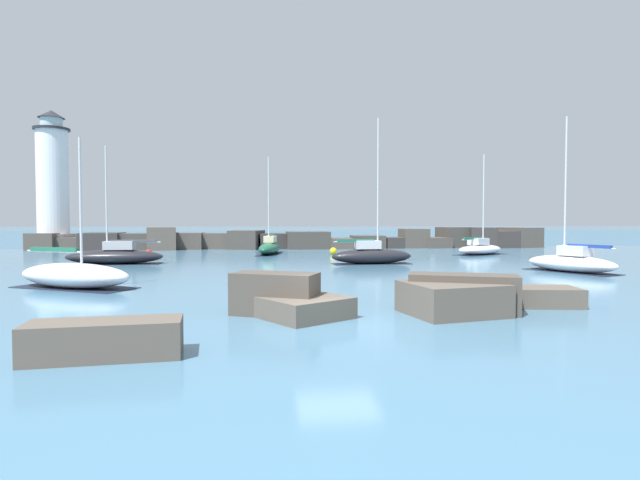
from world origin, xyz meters
TOP-DOWN VIEW (x-y plane):
  - ground_plane at (0.00, 0.00)m, footprint 600.00×600.00m
  - open_sea_beyond at (0.00, 105.11)m, footprint 400.00×116.00m
  - breakwater_jetty at (2.01, 45.08)m, footprint 61.07×7.35m
  - lighthouse at (-26.84, 46.33)m, footprint 4.67×4.67m
  - foreground_rocks at (1.60, 1.59)m, footprint 17.74×8.16m
  - sailboat_moored_0 at (5.90, 22.38)m, footprint 6.39×2.25m
  - sailboat_moored_1 at (-13.60, 24.35)m, footprint 7.23×2.40m
  - sailboat_moored_2 at (-1.75, 34.84)m, footprint 3.06×7.80m
  - sailboat_moored_3 at (18.76, 31.67)m, footprint 6.40×5.16m
  - sailboat_moored_4 at (17.43, 14.99)m, footprint 4.50×6.42m
  - sailboat_moored_5 at (-11.56, 10.51)m, footprint 6.89×5.07m
  - mooring_buoy_orange_near at (4.47, 33.41)m, footprint 0.70×0.70m
  - mooring_buoy_far_side at (-13.41, 34.49)m, footprint 0.56×0.56m

SIDE VIEW (x-z plane):
  - ground_plane at x=0.00m, z-range 0.00..0.00m
  - open_sea_beyond at x=0.00m, z-range 0.00..0.01m
  - mooring_buoy_far_side at x=-13.41m, z-range -0.10..0.66m
  - mooring_buoy_orange_near at x=4.47m, z-range -0.10..0.80m
  - foreground_rocks at x=1.60m, z-range -0.20..1.28m
  - sailboat_moored_3 at x=18.76m, z-range -4.32..5.52m
  - sailboat_moored_5 at x=-11.56m, z-range -3.05..4.29m
  - sailboat_moored_4 at x=17.43m, z-range -4.38..5.67m
  - sailboat_moored_1 at x=-13.60m, z-range -3.84..5.15m
  - sailboat_moored_2 at x=-1.75m, z-range -4.11..5.49m
  - sailboat_moored_0 at x=5.90m, z-range -4.86..6.26m
  - breakwater_jetty at x=2.01m, z-range -0.28..2.31m
  - lighthouse at x=-26.84m, z-range -0.94..15.21m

